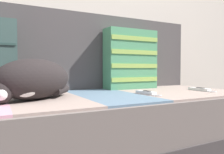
# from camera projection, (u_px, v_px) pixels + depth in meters

# --- Properties ---
(couch) EXTENTS (2.16, 0.85, 0.42)m
(couch) POSITION_uv_depth(u_px,v_px,m) (76.00, 133.00, 1.21)
(couch) COLOR #3D3838
(couch) RESTS_ON ground_plane
(sofa_backrest) EXTENTS (2.12, 0.14, 0.54)m
(sofa_backrest) POSITION_uv_depth(u_px,v_px,m) (60.00, 51.00, 1.50)
(sofa_backrest) COLOR #474242
(sofa_backrest) RESTS_ON couch
(throw_pillow_striped) EXTENTS (0.39, 0.14, 0.43)m
(throw_pillow_striped) POSITION_uv_depth(u_px,v_px,m) (131.00, 59.00, 1.60)
(throw_pillow_striped) COLOR #4C9366
(throw_pillow_striped) RESTS_ON couch
(sleeping_cat) EXTENTS (0.45, 0.39, 0.19)m
(sleeping_cat) POSITION_uv_depth(u_px,v_px,m) (33.00, 80.00, 1.02)
(sleeping_cat) COLOR black
(sleeping_cat) RESTS_ON couch
(game_remote_near) EXTENTS (0.06, 0.19, 0.02)m
(game_remote_near) POSITION_uv_depth(u_px,v_px,m) (147.00, 93.00, 1.24)
(game_remote_near) COLOR white
(game_remote_near) RESTS_ON couch
(game_remote_far) EXTENTS (0.05, 0.21, 0.02)m
(game_remote_far) POSITION_uv_depth(u_px,v_px,m) (200.00, 89.00, 1.45)
(game_remote_far) COLOR white
(game_remote_far) RESTS_ON couch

